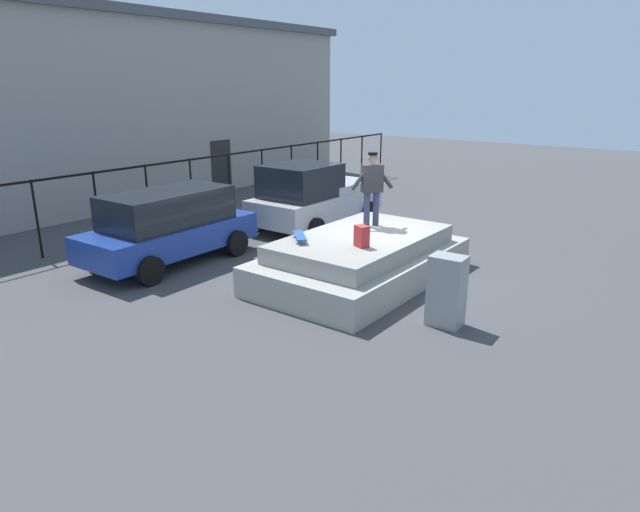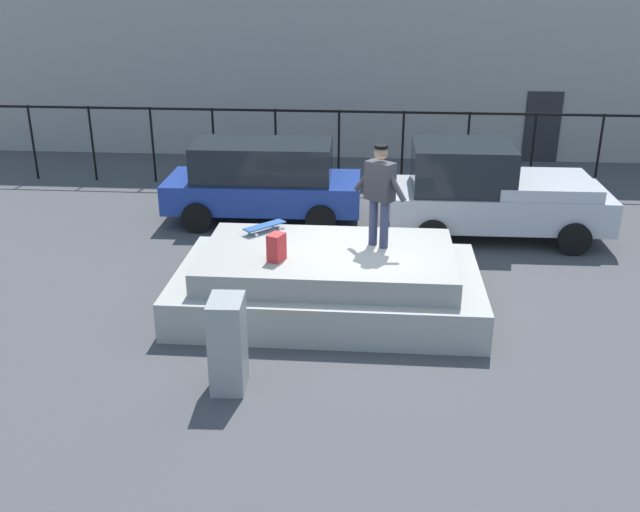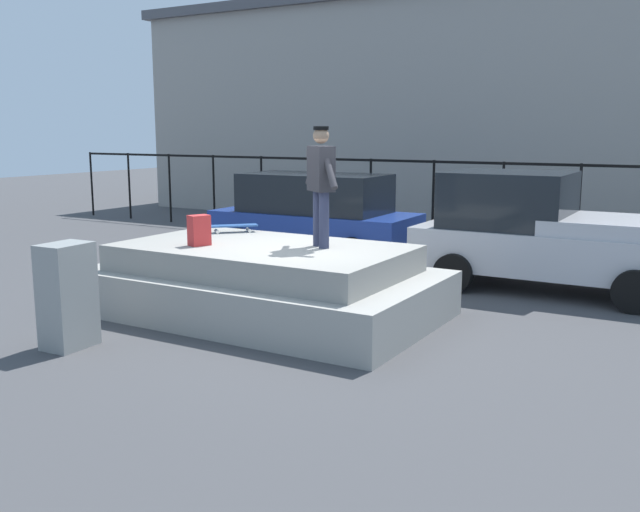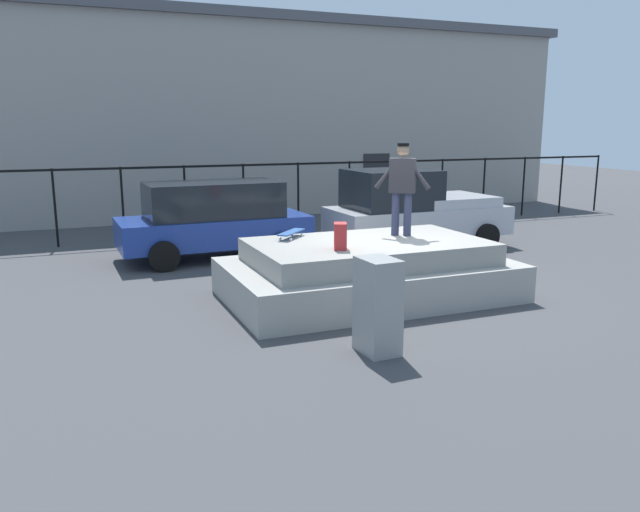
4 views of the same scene
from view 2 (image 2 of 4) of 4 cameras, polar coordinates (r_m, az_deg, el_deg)
name	(u,v)px [view 2 (image 2 of 4)]	position (r m, az deg, el deg)	size (l,w,h in m)	color
ground_plane	(362,307)	(11.81, 3.37, -4.12)	(60.00, 60.00, 0.00)	#424244
concrete_ledge	(328,282)	(11.62, 0.62, -2.06)	(4.91, 2.89, 1.00)	#9E9B93
skateboarder	(380,189)	(11.32, 4.80, 5.37)	(0.86, 0.68, 1.66)	#2D334C
skateboard	(265,226)	(12.23, -4.44, 2.41)	(0.69, 0.71, 0.12)	#264C8C
backpack	(276,247)	(10.96, -3.50, 0.70)	(0.28, 0.20, 0.43)	red
car_blue_hatchback_near	(263,180)	(15.69, -4.55, 6.10)	(4.25, 2.08, 1.73)	navy
car_silver_pickup_mid	(490,192)	(15.07, 13.40, 5.00)	(4.42, 2.19, 1.93)	#B7B7BC
utility_box	(228,344)	(9.46, -7.37, -6.97)	(0.44, 0.60, 1.28)	gray
fence_row	(371,137)	(18.12, 4.08, 9.49)	(24.06, 0.06, 1.95)	black
warehouse_building	(376,32)	(24.40, 4.47, 17.39)	(24.64, 7.69, 6.51)	gray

